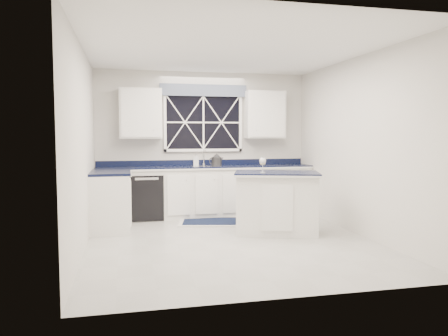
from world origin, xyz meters
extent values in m
plane|color=#A1A19D|center=(0.00, 0.00, 0.00)|extent=(4.50, 4.50, 0.00)
cube|color=beige|center=(0.00, 2.25, 1.35)|extent=(4.00, 0.10, 2.70)
cube|color=silver|center=(0.00, 1.95, 0.45)|extent=(3.98, 0.60, 0.90)
cube|color=silver|center=(-1.70, 1.15, 0.45)|extent=(0.60, 1.00, 0.90)
cube|color=black|center=(0.00, 1.95, 0.92)|extent=(3.98, 0.64, 0.04)
cube|color=black|center=(-1.10, 1.95, 0.41)|extent=(0.60, 0.58, 0.82)
cube|color=black|center=(0.00, 2.22, 1.75)|extent=(1.40, 0.02, 1.00)
cube|color=slate|center=(0.00, 2.16, 2.35)|extent=(1.65, 0.04, 0.22)
cube|color=silver|center=(-1.18, 2.08, 1.90)|extent=(0.75, 0.34, 0.90)
cube|color=silver|center=(1.18, 2.08, 1.90)|extent=(0.75, 0.34, 0.90)
cylinder|color=silver|center=(0.00, 2.17, 0.96)|extent=(0.05, 0.05, 0.04)
cylinder|color=silver|center=(0.00, 2.17, 1.10)|extent=(0.02, 0.02, 0.28)
cylinder|color=silver|center=(0.00, 2.08, 1.23)|extent=(0.02, 0.18, 0.02)
cube|color=silver|center=(0.81, 0.35, 0.45)|extent=(1.37, 1.04, 0.91)
cube|color=black|center=(0.81, 0.35, 0.93)|extent=(1.44, 1.12, 0.04)
cube|color=beige|center=(0.08, 1.35, 0.01)|extent=(1.44, 1.05, 0.01)
cube|color=black|center=(0.08, 1.35, 0.02)|extent=(1.27, 0.88, 0.01)
cylinder|color=#2C2C2F|center=(0.21, 2.00, 1.02)|extent=(0.25, 0.25, 0.16)
cone|color=#2C2C2F|center=(0.21, 2.00, 1.13)|extent=(0.21, 0.21, 0.07)
torus|color=#2C2C2F|center=(0.12, 1.96, 1.03)|extent=(0.13, 0.07, 0.13)
cylinder|color=#2C2C2F|center=(0.32, 2.04, 1.04)|extent=(0.08, 0.05, 0.10)
cylinder|color=silver|center=(0.57, 0.31, 0.95)|extent=(0.08, 0.08, 0.01)
cylinder|color=silver|center=(0.57, 0.31, 1.02)|extent=(0.01, 0.01, 0.13)
ellipsoid|color=silver|center=(0.57, 0.31, 1.12)|extent=(0.10, 0.10, 0.13)
cylinder|color=#D2BE6F|center=(0.57, 0.31, 1.10)|extent=(0.08, 0.08, 0.05)
imported|color=silver|center=(-0.15, 2.17, 1.05)|extent=(0.11, 0.11, 0.22)
camera|label=1|loc=(-1.45, -5.99, 1.53)|focal=35.00mm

